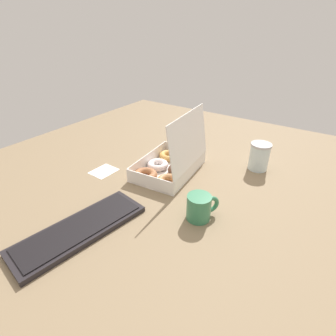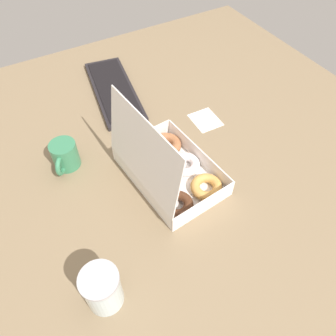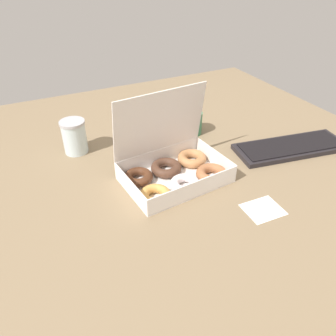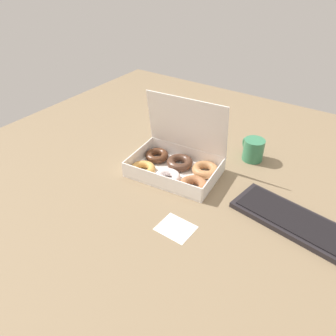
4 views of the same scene
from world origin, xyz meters
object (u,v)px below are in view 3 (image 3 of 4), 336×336
Objects in this scene: donut_box at (175,169)px; coffee_mug at (191,122)px; keyboard at (291,147)px; glass_jar at (74,137)px.

coffee_mug is at bearing 51.65° from donut_box.
donut_box reaches higher than keyboard.
keyboard is (48.16, -2.93, -2.48)cm from donut_box.
glass_jar is (-25.57, 31.49, 2.79)cm from donut_box.
glass_jar reaches higher than coffee_mug.
donut_box is 3.28× the size of coffee_mug.
donut_box is 0.80× the size of keyboard.
glass_jar is at bearing 154.98° from keyboard.
coffee_mug is (-27.80, 28.67, 3.62)cm from keyboard.
keyboard is at bearing -25.02° from glass_jar.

